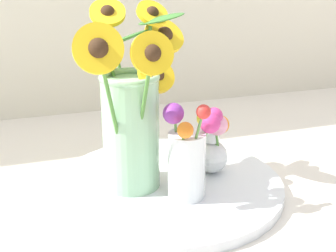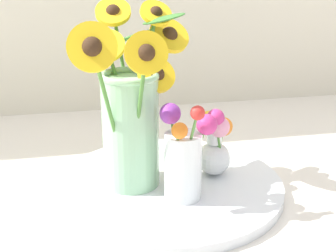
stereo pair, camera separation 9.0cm
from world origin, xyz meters
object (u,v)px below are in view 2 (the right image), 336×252
Objects in this scene: serving_tray at (168,186)px; vase_bulb_right at (215,144)px; mason_jar_sunflowers at (132,111)px; vase_small_center at (184,157)px.

serving_tray is 3.12× the size of vase_bulb_right.
mason_jar_sunflowers is at bearing 170.62° from serving_tray.
serving_tray is 0.17m from mason_jar_sunflowers.
mason_jar_sunflowers reaches higher than serving_tray.
vase_bulb_right is (0.09, 0.08, -0.01)m from vase_small_center.
vase_bulb_right is at bearing 7.30° from serving_tray.
vase_small_center is at bearing -136.01° from vase_bulb_right.
mason_jar_sunflowers is at bearing 135.61° from vase_small_center.
mason_jar_sunflowers is 2.39× the size of vase_bulb_right.
vase_small_center is (0.08, -0.08, -0.07)m from mason_jar_sunflowers.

